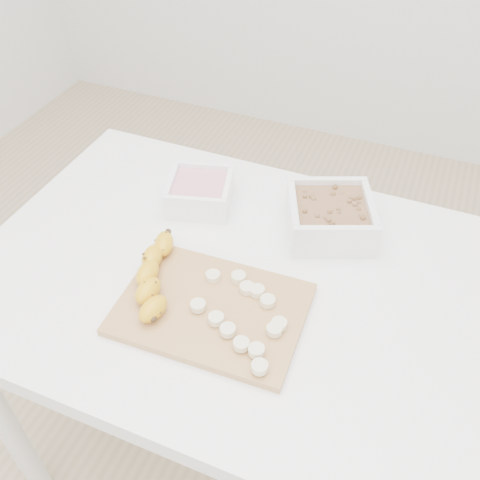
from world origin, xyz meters
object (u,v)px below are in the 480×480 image
at_px(table, 234,306).
at_px(bowl_yogurt, 200,191).
at_px(cutting_board, 212,309).
at_px(bowl_granola, 330,216).
at_px(banana, 155,276).

bearing_deg(table, bowl_yogurt, 131.93).
xyz_separation_m(table, cutting_board, (-0.00, -0.10, 0.10)).
relative_size(bowl_yogurt, bowl_granola, 0.75).
relative_size(bowl_granola, banana, 1.03).
xyz_separation_m(cutting_board, banana, (-0.12, 0.01, 0.03)).
bearing_deg(table, banana, -142.32).
height_order(table, cutting_board, cutting_board).
relative_size(table, bowl_yogurt, 6.17).
bearing_deg(bowl_yogurt, cutting_board, -60.84).
height_order(bowl_granola, banana, bowl_granola).
bearing_deg(table, cutting_board, -90.06).
distance_m(bowl_granola, banana, 0.37).
xyz_separation_m(bowl_granola, banana, (-0.25, -0.27, -0.01)).
bearing_deg(bowl_granola, bowl_yogurt, -176.33).
bearing_deg(bowl_granola, cutting_board, -114.90).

